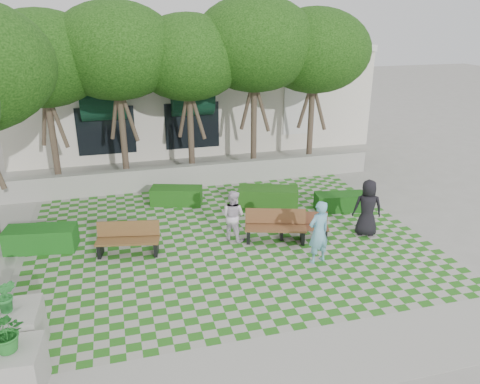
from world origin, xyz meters
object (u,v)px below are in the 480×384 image
object	(u,v)px
bench_west	(128,239)
hedge_west	(41,239)
hedge_east	(340,202)
person_dark	(367,208)
bench_east	(303,226)
planter_back	(14,331)
bench_mid	(275,227)
person_white	(233,216)
hedge_midright	(268,198)
planter_front	(13,362)
hedge_midleft	(176,196)
person_blue	(319,232)

from	to	relation	value
bench_west	hedge_west	bearing A→B (deg)	170.59
hedge_east	person_dark	bearing A→B (deg)	-93.41
bench_east	bench_west	world-z (taller)	bench_west
hedge_west	planter_back	xyz separation A→B (m)	(0.05, -4.85, 0.25)
bench_west	hedge_west	world-z (taller)	bench_west
bench_west	bench_mid	bearing A→B (deg)	6.91
person_dark	person_white	distance (m)	4.26
hedge_east	bench_mid	bearing A→B (deg)	-151.32
person_white	planter_back	bearing A→B (deg)	78.21
hedge_midright	planter_front	world-z (taller)	planter_front
bench_west	planter_front	bearing A→B (deg)	-102.98
bench_mid	hedge_west	world-z (taller)	bench_mid
bench_west	planter_back	world-z (taller)	planter_back
bench_mid	planter_back	distance (m)	7.77
hedge_midleft	hedge_west	world-z (taller)	hedge_west
bench_west	person_dark	world-z (taller)	person_dark
bench_mid	hedge_west	distance (m)	7.08
planter_front	planter_back	size ratio (longest dim) A/B	0.97
hedge_midright	hedge_west	xyz separation A→B (m)	(-7.59, -1.30, -0.02)
hedge_midleft	person_blue	world-z (taller)	person_blue
planter_front	person_white	size ratio (longest dim) A/B	1.08
bench_west	hedge_midleft	distance (m)	3.95
hedge_east	hedge_midleft	xyz separation A→B (m)	(-5.60, 2.13, 0.01)
bench_west	hedge_midright	bearing A→B (deg)	35.29
bench_east	person_white	size ratio (longest dim) A/B	1.00
hedge_midright	person_blue	bearing A→B (deg)	-88.89
hedge_midright	person_blue	distance (m)	4.21
hedge_midleft	hedge_west	size ratio (longest dim) A/B	0.92
bench_mid	bench_west	size ratio (longest dim) A/B	1.04
bench_west	hedge_midleft	size ratio (longest dim) A/B	1.02
hedge_midright	planter_front	xyz separation A→B (m)	(-7.35, -7.26, 0.34)
bench_mid	hedge_east	xyz separation A→B (m)	(3.06, 1.67, -0.16)
bench_east	hedge_west	bearing A→B (deg)	-173.12
bench_mid	bench_west	distance (m)	4.46
hedge_east	person_white	xyz separation A→B (m)	(-4.31, -1.24, 0.50)
bench_west	planter_back	size ratio (longest dim) A/B	1.05
bench_west	bench_east	bearing A→B (deg)	7.39
hedge_midright	person_white	bearing A→B (deg)	-130.94
bench_mid	planter_back	bearing A→B (deg)	-135.19
planter_front	hedge_west	bearing A→B (deg)	92.28
hedge_east	planter_front	bearing A→B (deg)	-147.06
bench_west	person_dark	size ratio (longest dim) A/B	1.04
person_blue	bench_east	bearing A→B (deg)	-111.87
bench_east	planter_front	size ratio (longest dim) A/B	0.92
planter_front	planter_back	world-z (taller)	planter_back
bench_east	hedge_midright	world-z (taller)	bench_east
bench_mid	hedge_midleft	bearing A→B (deg)	141.33
planter_back	person_blue	xyz separation A→B (m)	(7.62, 1.98, 0.32)
hedge_west	planter_front	size ratio (longest dim) A/B	1.15
bench_east	bench_west	bearing A→B (deg)	-167.55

